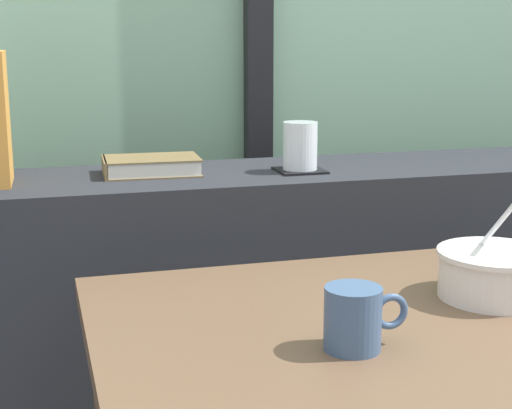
# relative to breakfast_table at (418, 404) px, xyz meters

# --- Properties ---
(dark_console_ledge) EXTENTS (2.80, 0.34, 0.85)m
(dark_console_ledge) POSITION_rel_breakfast_table_xyz_m (-0.08, 0.66, -0.18)
(dark_console_ledge) COLOR #23262B
(dark_console_ledge) RESTS_ON ground
(breakfast_table) EXTENTS (0.94, 0.69, 0.74)m
(breakfast_table) POSITION_rel_breakfast_table_xyz_m (0.00, 0.00, 0.00)
(breakfast_table) COLOR brown
(breakfast_table) RESTS_ON ground
(coaster_square) EXTENTS (0.10, 0.10, 0.00)m
(coaster_square) POSITION_rel_breakfast_table_xyz_m (0.03, 0.62, 0.25)
(coaster_square) COLOR black
(coaster_square) RESTS_ON dark_console_ledge
(juice_glass) EXTENTS (0.07, 0.07, 0.10)m
(juice_glass) POSITION_rel_breakfast_table_xyz_m (0.03, 0.62, 0.30)
(juice_glass) COLOR white
(juice_glass) RESTS_ON coaster_square
(closed_book) EXTENTS (0.21, 0.14, 0.04)m
(closed_book) POSITION_rel_breakfast_table_xyz_m (-0.29, 0.68, 0.26)
(closed_book) COLOR brown
(closed_book) RESTS_ON dark_console_ledge
(soup_bowl) EXTENTS (0.18, 0.18, 0.16)m
(soup_bowl) POSITION_rel_breakfast_table_xyz_m (0.16, 0.06, 0.17)
(soup_bowl) COLOR silver
(soup_bowl) RESTS_ON breakfast_table
(ceramic_mug) EXTENTS (0.11, 0.08, 0.08)m
(ceramic_mug) POSITION_rel_breakfast_table_xyz_m (-0.13, -0.07, 0.17)
(ceramic_mug) COLOR #3D567A
(ceramic_mug) RESTS_ON breakfast_table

